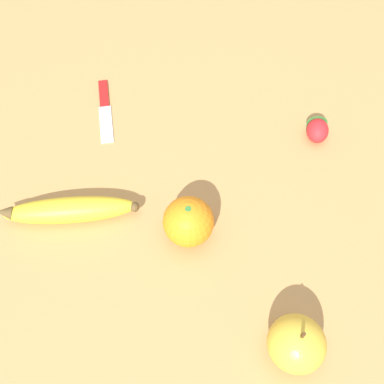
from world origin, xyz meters
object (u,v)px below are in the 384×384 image
strawberry (317,129)px  apple (296,344)px  orange (191,222)px  banana (69,210)px  paring_knife (105,107)px

strawberry → apple: bearing=173.4°
orange → banana: bearing=-86.2°
banana → paring_knife: 0.23m
banana → paring_knife: banana is taller
apple → banana: bearing=-109.1°
orange → paring_knife: 0.30m
banana → paring_knife: (-0.23, -0.02, -0.02)m
strawberry → paring_knife: size_ratio=0.37×
apple → paring_knife: apple is taller
strawberry → paring_knife: 0.38m
apple → orange: bearing=-128.8°
orange → strawberry: orange is taller
banana → orange: size_ratio=2.80×
banana → apple: (0.12, 0.36, 0.01)m
strawberry → apple: 0.37m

